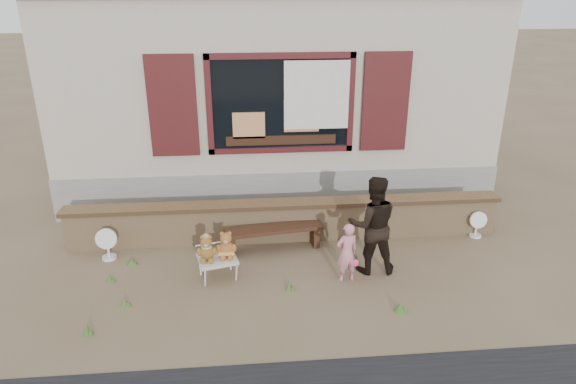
{
  "coord_description": "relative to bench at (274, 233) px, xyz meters",
  "views": [
    {
      "loc": [
        -0.65,
        -6.59,
        3.96
      ],
      "look_at": [
        0.0,
        0.6,
        1.0
      ],
      "focal_mm": 32.0,
      "sensor_mm": 36.0,
      "label": 1
    }
  ],
  "objects": [
    {
      "name": "adult",
      "position": [
        1.38,
        -0.75,
        0.45
      ],
      "size": [
        0.75,
        0.59,
        1.48
      ],
      "primitive_type": "imported",
      "rotation": [
        0.0,
        0.0,
        3.09
      ],
      "color": "black",
      "rests_on": "ground"
    },
    {
      "name": "teddy_bear_right",
      "position": [
        -0.72,
        -0.73,
        0.23
      ],
      "size": [
        0.34,
        0.32,
        0.4
      ],
      "primitive_type": null,
      "rotation": [
        0.0,
        0.0,
        0.25
      ],
      "color": "brown",
      "rests_on": "folding_chair"
    },
    {
      "name": "fan_right",
      "position": [
        3.4,
        0.15,
        -0.06
      ],
      "size": [
        0.29,
        0.2,
        0.46
      ],
      "rotation": [
        0.0,
        0.0,
        -0.03
      ],
      "color": "white",
      "rests_on": "ground"
    },
    {
      "name": "shopfront",
      "position": [
        0.22,
        3.85,
        1.71
      ],
      "size": [
        8.04,
        5.13,
        4.0
      ],
      "color": "#A19482",
      "rests_on": "ground"
    },
    {
      "name": "teddy_bear_left",
      "position": [
        -0.99,
        -0.8,
        0.23
      ],
      "size": [
        0.34,
        0.31,
        0.39
      ],
      "primitive_type": null,
      "rotation": [
        0.0,
        0.0,
        0.25
      ],
      "color": "brown",
      "rests_on": "folding_chair"
    },
    {
      "name": "fan_left",
      "position": [
        -2.55,
        -0.06,
        -0.03
      ],
      "size": [
        0.32,
        0.22,
        0.52
      ],
      "rotation": [
        0.0,
        0.0,
        0.05
      ],
      "color": "white",
      "rests_on": "ground"
    },
    {
      "name": "bench",
      "position": [
        0.0,
        0.0,
        0.0
      ],
      "size": [
        1.57,
        0.56,
        0.4
      ],
      "rotation": [
        0.0,
        0.0,
        0.15
      ],
      "color": "#321C11",
      "rests_on": "ground"
    },
    {
      "name": "grass_tufts",
      "position": [
        -0.47,
        -1.16,
        -0.23
      ],
      "size": [
        4.05,
        1.78,
        0.14
      ],
      "color": "#3C6127",
      "rests_on": "ground"
    },
    {
      "name": "brick_wall",
      "position": [
        0.22,
        0.36,
        0.05
      ],
      "size": [
        7.1,
        0.36,
        0.67
      ],
      "color": "tan",
      "rests_on": "ground"
    },
    {
      "name": "child",
      "position": [
        0.97,
        -1.0,
        0.16
      ],
      "size": [
        0.37,
        0.29,
        0.89
      ],
      "primitive_type": "imported",
      "rotation": [
        0.0,
        0.0,
        3.38
      ],
      "color": "pink",
      "rests_on": "ground"
    },
    {
      "name": "ground",
      "position": [
        0.22,
        -0.64,
        -0.29
      ],
      "size": [
        80.0,
        80.0,
        0.0
      ],
      "primitive_type": "plane",
      "color": "brown",
      "rests_on": "ground"
    },
    {
      "name": "folding_chair",
      "position": [
        -0.85,
        -0.77,
        0.01
      ],
      "size": [
        0.63,
        0.58,
        0.32
      ],
      "rotation": [
        0.0,
        0.0,
        0.25
      ],
      "color": "beige",
      "rests_on": "ground"
    }
  ]
}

